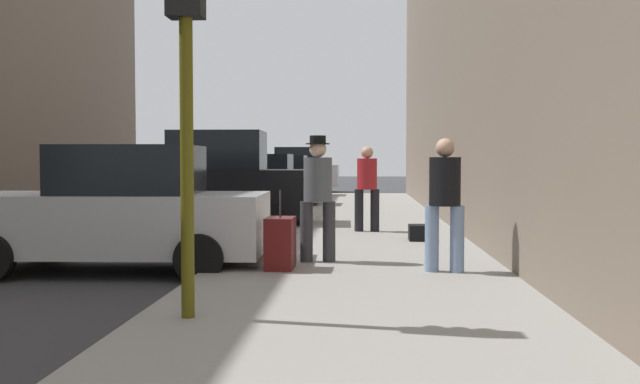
{
  "coord_description": "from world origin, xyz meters",
  "views": [
    {
      "loc": [
        6.08,
        -11.28,
        1.58
      ],
      "look_at": [
        5.23,
        3.12,
        0.94
      ],
      "focal_mm": 40.0,
      "sensor_mm": 36.0,
      "label": 1
    }
  ],
  "objects_px": {
    "parked_white_van": "(294,171)",
    "pedestrian_in_jeans": "(445,198)",
    "parked_black_suv": "(212,184)",
    "traffic_light": "(186,28)",
    "duffel_bag": "(418,233)",
    "rolling_suitcase": "(280,243)",
    "pedestrian_in_red_jacket": "(367,184)",
    "parked_silver_sedan": "(119,212)",
    "parked_gray_coupe": "(257,183)",
    "parked_red_hatchback": "(279,178)",
    "pedestrian_with_beanie": "(318,192)",
    "fire_hydrant": "(289,209)"
  },
  "relations": [
    {
      "from": "parked_gray_coupe",
      "to": "parked_white_van",
      "type": "height_order",
      "value": "parked_white_van"
    },
    {
      "from": "traffic_light",
      "to": "pedestrian_with_beanie",
      "type": "distance_m",
      "value": 4.1
    },
    {
      "from": "parked_black_suv",
      "to": "rolling_suitcase",
      "type": "distance_m",
      "value": 7.22
    },
    {
      "from": "traffic_light",
      "to": "pedestrian_in_jeans",
      "type": "xyz_separation_m",
      "value": [
        2.63,
        2.8,
        -1.65
      ]
    },
    {
      "from": "parked_silver_sedan",
      "to": "pedestrian_in_jeans",
      "type": "height_order",
      "value": "pedestrian_in_jeans"
    },
    {
      "from": "pedestrian_in_jeans",
      "to": "duffel_bag",
      "type": "xyz_separation_m",
      "value": [
        -0.06,
        3.6,
        -0.81
      ]
    },
    {
      "from": "parked_black_suv",
      "to": "traffic_light",
      "type": "bearing_deg",
      "value": -79.23
    },
    {
      "from": "parked_white_van",
      "to": "rolling_suitcase",
      "type": "xyz_separation_m",
      "value": [
        2.36,
        -26.47,
        -0.54
      ]
    },
    {
      "from": "traffic_light",
      "to": "rolling_suitcase",
      "type": "relative_size",
      "value": 3.46
    },
    {
      "from": "pedestrian_in_red_jacket",
      "to": "rolling_suitcase",
      "type": "height_order",
      "value": "pedestrian_in_red_jacket"
    },
    {
      "from": "parked_black_suv",
      "to": "rolling_suitcase",
      "type": "xyz_separation_m",
      "value": [
        2.36,
        -6.81,
        -0.54
      ]
    },
    {
      "from": "pedestrian_with_beanie",
      "to": "fire_hydrant",
      "type": "bearing_deg",
      "value": 99.67
    },
    {
      "from": "parked_black_suv",
      "to": "rolling_suitcase",
      "type": "height_order",
      "value": "parked_black_suv"
    },
    {
      "from": "fire_hydrant",
      "to": "pedestrian_in_jeans",
      "type": "height_order",
      "value": "pedestrian_in_jeans"
    },
    {
      "from": "parked_red_hatchback",
      "to": "fire_hydrant",
      "type": "xyz_separation_m",
      "value": [
        1.8,
        -13.49,
        -0.35
      ]
    },
    {
      "from": "pedestrian_in_red_jacket",
      "to": "parked_black_suv",
      "type": "bearing_deg",
      "value": 153.67
    },
    {
      "from": "parked_red_hatchback",
      "to": "parked_white_van",
      "type": "xyz_separation_m",
      "value": [
        -0.0,
        6.36,
        0.18
      ]
    },
    {
      "from": "parked_gray_coupe",
      "to": "pedestrian_in_red_jacket",
      "type": "bearing_deg",
      "value": -68.23
    },
    {
      "from": "parked_white_van",
      "to": "rolling_suitcase",
      "type": "bearing_deg",
      "value": -84.91
    },
    {
      "from": "parked_silver_sedan",
      "to": "rolling_suitcase",
      "type": "bearing_deg",
      "value": -13.76
    },
    {
      "from": "parked_silver_sedan",
      "to": "parked_gray_coupe",
      "type": "bearing_deg",
      "value": 90.0
    },
    {
      "from": "parked_silver_sedan",
      "to": "parked_white_van",
      "type": "bearing_deg",
      "value": 90.0
    },
    {
      "from": "fire_hydrant",
      "to": "rolling_suitcase",
      "type": "distance_m",
      "value": 6.63
    },
    {
      "from": "parked_silver_sedan",
      "to": "parked_red_hatchback",
      "type": "bearing_deg",
      "value": 90.0
    },
    {
      "from": "rolling_suitcase",
      "to": "duffel_bag",
      "type": "bearing_deg",
      "value": 59.14
    },
    {
      "from": "parked_gray_coupe",
      "to": "rolling_suitcase",
      "type": "bearing_deg",
      "value": -80.38
    },
    {
      "from": "parked_black_suv",
      "to": "traffic_light",
      "type": "xyz_separation_m",
      "value": [
        1.85,
        -9.74,
        1.73
      ]
    },
    {
      "from": "parked_gray_coupe",
      "to": "traffic_light",
      "type": "distance_m",
      "value": 17.05
    },
    {
      "from": "parked_gray_coupe",
      "to": "pedestrian_with_beanie",
      "type": "xyz_separation_m",
      "value": [
        2.81,
        -13.2,
        0.29
      ]
    },
    {
      "from": "parked_gray_coupe",
      "to": "traffic_light",
      "type": "relative_size",
      "value": 1.18
    },
    {
      "from": "rolling_suitcase",
      "to": "parked_gray_coupe",
      "type": "bearing_deg",
      "value": 99.62
    },
    {
      "from": "traffic_light",
      "to": "duffel_bag",
      "type": "relative_size",
      "value": 8.18
    },
    {
      "from": "parked_white_van",
      "to": "pedestrian_in_jeans",
      "type": "bearing_deg",
      "value": -80.43
    },
    {
      "from": "traffic_light",
      "to": "pedestrian_with_beanie",
      "type": "xyz_separation_m",
      "value": [
        0.96,
        3.64,
        -1.62
      ]
    },
    {
      "from": "parked_gray_coupe",
      "to": "parked_black_suv",
      "type": "bearing_deg",
      "value": -90.0
    },
    {
      "from": "parked_white_van",
      "to": "duffel_bag",
      "type": "distance_m",
      "value": 23.43
    },
    {
      "from": "parked_gray_coupe",
      "to": "parked_white_van",
      "type": "bearing_deg",
      "value": 90.0
    },
    {
      "from": "pedestrian_in_jeans",
      "to": "duffel_bag",
      "type": "height_order",
      "value": "pedestrian_in_jeans"
    },
    {
      "from": "pedestrian_with_beanie",
      "to": "duffel_bag",
      "type": "xyz_separation_m",
      "value": [
        1.62,
        2.76,
        -0.85
      ]
    },
    {
      "from": "parked_silver_sedan",
      "to": "pedestrian_in_red_jacket",
      "type": "bearing_deg",
      "value": 51.76
    },
    {
      "from": "parked_gray_coupe",
      "to": "pedestrian_in_red_jacket",
      "type": "xyz_separation_m",
      "value": [
        3.53,
        -8.85,
        0.26
      ]
    },
    {
      "from": "parked_black_suv",
      "to": "rolling_suitcase",
      "type": "bearing_deg",
      "value": -70.89
    },
    {
      "from": "fire_hydrant",
      "to": "duffel_bag",
      "type": "distance_m",
      "value": 4.1
    },
    {
      "from": "fire_hydrant",
      "to": "traffic_light",
      "type": "xyz_separation_m",
      "value": [
        0.05,
        -9.55,
        2.26
      ]
    },
    {
      "from": "fire_hydrant",
      "to": "pedestrian_in_red_jacket",
      "type": "xyz_separation_m",
      "value": [
        1.73,
        -1.55,
        0.61
      ]
    },
    {
      "from": "parked_red_hatchback",
      "to": "pedestrian_with_beanie",
      "type": "xyz_separation_m",
      "value": [
        2.81,
        -19.4,
        0.29
      ]
    },
    {
      "from": "parked_silver_sedan",
      "to": "pedestrian_in_jeans",
      "type": "bearing_deg",
      "value": -9.02
    },
    {
      "from": "rolling_suitcase",
      "to": "pedestrian_in_red_jacket",
      "type": "bearing_deg",
      "value": 76.93
    },
    {
      "from": "parked_gray_coupe",
      "to": "pedestrian_in_jeans",
      "type": "relative_size",
      "value": 2.48
    },
    {
      "from": "parked_silver_sedan",
      "to": "parked_gray_coupe",
      "type": "height_order",
      "value": "same"
    }
  ]
}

